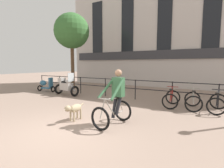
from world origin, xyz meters
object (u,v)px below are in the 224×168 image
Objects in this scene: parked_bicycle_near_lamp at (171,99)px; parked_bicycle_mid_left at (193,101)px; dog at (74,109)px; parked_motorcycle at (66,86)px; parked_scooter at (46,85)px; cyclist_with_bike at (115,100)px; parked_bicycle_mid_right at (217,103)px.

parked_bicycle_mid_left is (0.86, 0.00, 0.00)m from parked_bicycle_near_lamp.
dog is 5.01m from parked_motorcycle.
parked_motorcycle is 1.24× the size of parked_scooter.
parked_bicycle_mid_right is at bearing 56.60° from cyclist_with_bike.
parked_bicycle_mid_right is at bearing 174.57° from parked_bicycle_near_lamp.
parked_bicycle_mid_left is at bearing -82.18° from parked_motorcycle.
cyclist_with_bike is 4.23m from parked_bicycle_mid_right.
parked_scooter is at bearing 146.23° from dog.
parked_bicycle_near_lamp is at bearing 54.66° from dog.
dog is 0.81× the size of parked_bicycle_mid_right.
parked_bicycle_near_lamp is at bearing 4.19° from parked_bicycle_mid_right.
dog is at bearing 45.80° from parked_bicycle_mid_right.
parked_bicycle_mid_left is (6.93, 0.26, -0.20)m from parked_motorcycle.
parked_bicycle_near_lamp is (1.02, 3.20, -0.41)m from cyclist_with_bike.
parked_scooter is at bearing 3.91° from parked_bicycle_mid_right.
parked_scooter reaches higher than parked_bicycle_near_lamp.
dog is 0.80× the size of parked_bicycle_near_lamp.
cyclist_with_bike reaches higher than parked_bicycle_mid_left.
parked_scooter is at bearing 87.74° from parked_motorcycle.
cyclist_with_bike is 1.42× the size of parked_bicycle_mid_left.
parked_bicycle_mid_left is at bearing 4.19° from parked_bicycle_mid_right.
parked_scooter is (-7.31, 3.25, -0.30)m from cyclist_with_bike.
parked_bicycle_mid_right is at bearing -82.42° from parked_motorcycle.
parked_scooter is (-9.19, 0.05, 0.10)m from parked_bicycle_mid_left.
parked_scooter is at bearing -8.77° from parked_bicycle_mid_left.
parked_motorcycle is 1.42× the size of parked_bicycle_mid_right.
parked_motorcycle is at bearing 6.13° from parked_bicycle_mid_right.
dog is 0.78× the size of parked_bicycle_mid_left.
parked_bicycle_mid_left and parked_bicycle_mid_right have the same top height.
cyclist_with_bike is at bearing -114.54° from parked_motorcycle.
dog is at bearing 39.97° from parked_bicycle_mid_left.
parked_motorcycle reaches higher than parked_bicycle_mid_left.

